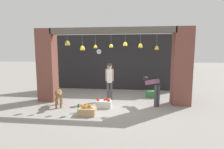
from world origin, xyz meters
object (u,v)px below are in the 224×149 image
at_px(dog, 59,94).
at_px(wall_clock, 99,52).
at_px(worker_stooping, 153,87).
at_px(fruit_crate_apples, 104,104).
at_px(water_bottle, 79,108).
at_px(shopkeeper, 110,79).
at_px(produce_box_green, 151,94).
at_px(fruit_crate_oranges, 87,111).

xyz_separation_m(dog, wall_clock, (0.97, 3.35, 1.63)).
relative_size(worker_stooping, fruit_crate_apples, 1.92).
distance_m(worker_stooping, water_bottle, 2.97).
distance_m(shopkeeper, produce_box_green, 2.15).
relative_size(dog, fruit_crate_oranges, 1.73).
height_order(produce_box_green, water_bottle, produce_box_green).
bearing_deg(shopkeeper, wall_clock, -69.72).
distance_m(fruit_crate_apples, water_bottle, 1.02).
bearing_deg(shopkeeper, produce_box_green, -160.47).
distance_m(dog, water_bottle, 1.17).
bearing_deg(worker_stooping, fruit_crate_apples, 159.34).
relative_size(produce_box_green, wall_clock, 1.84).
distance_m(fruit_crate_oranges, wall_clock, 4.60).
relative_size(worker_stooping, wall_clock, 3.88).
height_order(fruit_crate_apples, produce_box_green, fruit_crate_apples).
bearing_deg(fruit_crate_oranges, shopkeeper, 74.57).
bearing_deg(fruit_crate_oranges, dog, 149.49).
distance_m(shopkeeper, water_bottle, 2.05).
relative_size(dog, wall_clock, 3.44).
height_order(fruit_crate_apples, water_bottle, fruit_crate_apples).
bearing_deg(shopkeeper, dog, 29.95).
bearing_deg(fruit_crate_apples, wall_clock, 103.40).
distance_m(worker_stooping, wall_clock, 4.07).
bearing_deg(fruit_crate_apples, worker_stooping, 15.24).
xyz_separation_m(dog, produce_box_green, (3.72, 1.80, -0.33)).
xyz_separation_m(water_bottle, wall_clock, (0.01, 3.92, 1.98)).
distance_m(worker_stooping, fruit_crate_apples, 2.04).
distance_m(fruit_crate_oranges, water_bottle, 0.42).
bearing_deg(produce_box_green, fruit_crate_oranges, -132.90).
relative_size(fruit_crate_oranges, water_bottle, 1.90).
bearing_deg(produce_box_green, worker_stooping, -94.47).
bearing_deg(fruit_crate_oranges, worker_stooping, 30.83).
bearing_deg(water_bottle, wall_clock, 89.85).
distance_m(worker_stooping, fruit_crate_oranges, 2.75).
bearing_deg(shopkeeper, water_bottle, 61.21).
distance_m(fruit_crate_oranges, produce_box_green, 3.53).
bearing_deg(shopkeeper, fruit_crate_oranges, 73.64).
height_order(worker_stooping, produce_box_green, worker_stooping).
xyz_separation_m(worker_stooping, water_bottle, (-2.67, -1.16, -0.60)).
bearing_deg(dog, worker_stooping, 79.84).
relative_size(dog, water_bottle, 3.28).
height_order(dog, wall_clock, wall_clock).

